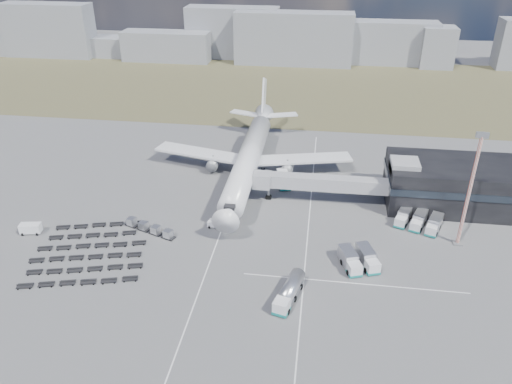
# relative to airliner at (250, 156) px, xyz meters

# --- Properties ---
(ground) EXTENTS (420.00, 420.00, 0.00)m
(ground) POSITION_rel_airliner_xyz_m (0.00, -32.38, -5.29)
(ground) COLOR #565659
(ground) RESTS_ON ground
(grass_strip) EXTENTS (420.00, 90.00, 0.01)m
(grass_strip) POSITION_rel_airliner_xyz_m (0.00, 77.62, -5.29)
(grass_strip) COLOR brown
(grass_strip) RESTS_ON ground
(lane_markings) EXTENTS (47.12, 110.00, 0.01)m
(lane_markings) POSITION_rel_airliner_xyz_m (9.77, -29.38, -5.29)
(lane_markings) COLOR silver
(lane_markings) RESTS_ON ground
(terminal) EXTENTS (30.40, 16.40, 11.00)m
(terminal) POSITION_rel_airliner_xyz_m (47.77, -8.41, -0.04)
(terminal) COLOR black
(terminal) RESTS_ON ground
(jet_bridge) EXTENTS (30.30, 3.80, 7.05)m
(jet_bridge) POSITION_rel_airliner_xyz_m (15.90, -11.95, -0.24)
(jet_bridge) COLOR #939399
(jet_bridge) RESTS_ON ground
(airliner) EXTENTS (51.59, 64.53, 17.62)m
(airliner) POSITION_rel_airliner_xyz_m (0.00, 0.00, 0.00)
(airliner) COLOR silver
(airliner) RESTS_ON ground
(skyline) EXTENTS (308.63, 23.02, 23.92)m
(skyline) POSITION_rel_airliner_xyz_m (-17.03, 117.23, 4.78)
(skyline) COLOR gray
(skyline) RESTS_ON ground
(fuel_tanker) EXTENTS (5.01, 10.34, 3.24)m
(fuel_tanker) POSITION_rel_airliner_xyz_m (13.76, -46.24, -3.67)
(fuel_tanker) COLOR silver
(fuel_tanker) RESTS_ON ground
(pushback_tug) EXTENTS (3.49, 2.37, 1.45)m
(pushback_tug) POSITION_rel_airliner_xyz_m (-3.41, -25.59, -4.57)
(pushback_tug) COLOR silver
(pushback_tug) RESTS_ON ground
(utility_van) EXTENTS (4.47, 2.60, 2.25)m
(utility_van) POSITION_rel_airliner_xyz_m (-40.78, -33.16, -4.16)
(utility_van) COLOR silver
(utility_van) RESTS_ON ground
(catering_truck) EXTENTS (4.28, 7.02, 3.01)m
(catering_truck) POSITION_rel_airliner_xyz_m (9.04, -4.74, -3.75)
(catering_truck) COLOR silver
(catering_truck) RESTS_ON ground
(service_trucks_near) EXTENTS (7.91, 8.64, 2.86)m
(service_trucks_near) POSITION_rel_airliner_xyz_m (25.87, -35.09, -3.74)
(service_trucks_near) COLOR silver
(service_trucks_near) RESTS_ON ground
(service_trucks_far) EXTENTS (10.53, 9.36, 2.65)m
(service_trucks_far) POSITION_rel_airliner_xyz_m (38.99, -19.22, -3.85)
(service_trucks_far) COLOR silver
(service_trucks_far) RESTS_ON ground
(uld_row) EXTENTS (12.06, 5.96, 1.71)m
(uld_row) POSITION_rel_airliner_xyz_m (-16.61, -29.29, -4.27)
(uld_row) COLOR black
(uld_row) RESTS_ON ground
(baggage_dollies) EXTENTS (24.55, 24.88, 0.66)m
(baggage_dollies) POSITION_rel_airliner_xyz_m (-26.18, -38.41, -4.96)
(baggage_dollies) COLOR black
(baggage_dollies) RESTS_ON ground
(floodlight_mast) EXTENTS (2.24, 1.85, 23.91)m
(floodlight_mast) POSITION_rel_airliner_xyz_m (45.95, -24.76, 6.69)
(floodlight_mast) COLOR #AB311B
(floodlight_mast) RESTS_ON ground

